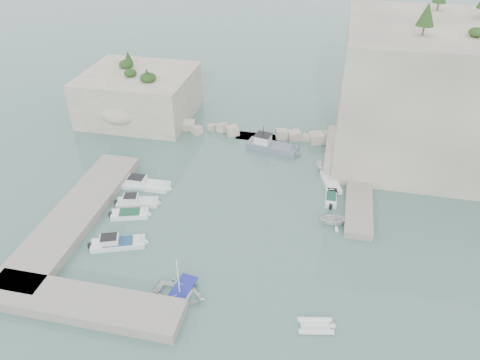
% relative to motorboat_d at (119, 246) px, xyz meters
% --- Properties ---
extents(ground, '(400.00, 400.00, 0.00)m').
position_rel_motorboat_d_xyz_m(ground, '(10.55, 4.22, 0.00)').
color(ground, '#4C726B').
rests_on(ground, ground).
extents(cliff_east, '(26.00, 22.00, 17.00)m').
position_rel_motorboat_d_xyz_m(cliff_east, '(33.55, 27.22, 8.50)').
color(cliff_east, beige).
rests_on(cliff_east, ground).
extents(cliff_terrace, '(8.00, 10.00, 2.50)m').
position_rel_motorboat_d_xyz_m(cliff_terrace, '(23.55, 22.22, 1.25)').
color(cliff_terrace, beige).
rests_on(cliff_terrace, ground).
extents(outcrop_west, '(16.00, 14.00, 7.00)m').
position_rel_motorboat_d_xyz_m(outcrop_west, '(-9.45, 29.22, 3.50)').
color(outcrop_west, beige).
rests_on(outcrop_west, ground).
extents(quay_west, '(5.00, 24.00, 1.10)m').
position_rel_motorboat_d_xyz_m(quay_west, '(-6.45, 3.22, 0.55)').
color(quay_west, '#9E9689').
rests_on(quay_west, ground).
extents(quay_south, '(18.00, 4.00, 1.10)m').
position_rel_motorboat_d_xyz_m(quay_south, '(0.55, -8.28, 0.55)').
color(quay_south, '#9E9689').
rests_on(quay_south, ground).
extents(ledge_east, '(3.00, 16.00, 0.80)m').
position_rel_motorboat_d_xyz_m(ledge_east, '(24.05, 14.22, 0.40)').
color(ledge_east, '#9E9689').
rests_on(ledge_east, ground).
extents(breakwater, '(28.00, 3.00, 1.40)m').
position_rel_motorboat_d_xyz_m(breakwater, '(9.55, 26.22, 0.70)').
color(breakwater, beige).
rests_on(breakwater, ground).
extents(motorboat_d, '(6.21, 3.78, 1.40)m').
position_rel_motorboat_d_xyz_m(motorboat_d, '(0.00, 0.00, 0.00)').
color(motorboat_d, white).
rests_on(motorboat_d, ground).
extents(motorboat_c, '(4.73, 2.85, 0.70)m').
position_rel_motorboat_d_xyz_m(motorboat_c, '(-0.84, 4.87, 0.00)').
color(motorboat_c, white).
rests_on(motorboat_c, ground).
extents(motorboat_a, '(6.89, 2.20, 1.40)m').
position_rel_motorboat_d_xyz_m(motorboat_a, '(-1.48, 10.69, 0.00)').
color(motorboat_a, white).
rests_on(motorboat_a, ground).
extents(motorboat_b, '(5.40, 2.92, 1.40)m').
position_rel_motorboat_d_xyz_m(motorboat_b, '(-0.86, 7.09, 0.00)').
color(motorboat_b, silver).
rests_on(motorboat_b, ground).
extents(rowboat, '(5.36, 4.17, 1.02)m').
position_rel_motorboat_d_xyz_m(rowboat, '(8.37, -5.14, 0.00)').
color(rowboat, white).
rests_on(rowboat, ground).
extents(inflatable_dinghy, '(3.45, 2.15, 0.44)m').
position_rel_motorboat_d_xyz_m(inflatable_dinghy, '(20.63, -5.98, 0.00)').
color(inflatable_dinghy, silver).
rests_on(inflatable_dinghy, ground).
extents(tender_east_a, '(3.91, 3.55, 1.79)m').
position_rel_motorboat_d_xyz_m(tender_east_a, '(21.39, 8.38, 0.00)').
color(tender_east_a, white).
rests_on(tender_east_a, ground).
extents(tender_east_b, '(1.43, 3.83, 0.70)m').
position_rel_motorboat_d_xyz_m(tender_east_b, '(20.86, 12.80, 0.00)').
color(tender_east_b, white).
rests_on(tender_east_b, ground).
extents(tender_east_c, '(3.08, 5.39, 0.70)m').
position_rel_motorboat_d_xyz_m(tender_east_c, '(20.65, 16.15, 0.00)').
color(tender_east_c, white).
rests_on(tender_east_c, ground).
extents(tender_east_d, '(4.36, 2.84, 1.57)m').
position_rel_motorboat_d_xyz_m(tender_east_d, '(20.43, 18.65, 0.00)').
color(tender_east_d, white).
rests_on(tender_east_d, ground).
extents(work_boat, '(8.00, 3.75, 2.20)m').
position_rel_motorboat_d_xyz_m(work_boat, '(12.30, 22.98, 0.00)').
color(work_boat, slate).
rests_on(work_boat, ground).
extents(rowboat_mast, '(0.10, 0.10, 4.20)m').
position_rel_motorboat_d_xyz_m(rowboat_mast, '(8.37, -5.14, 2.61)').
color(rowboat_mast, white).
rests_on(rowboat_mast, rowboat).
extents(vegetation, '(53.48, 13.88, 13.40)m').
position_rel_motorboat_d_xyz_m(vegetation, '(28.38, 28.63, 17.93)').
color(vegetation, '#1E4219').
rests_on(vegetation, ground).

